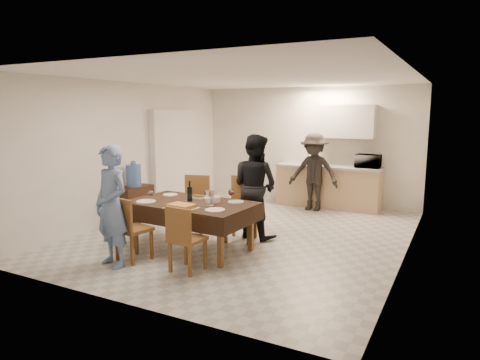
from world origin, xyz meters
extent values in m
cube|color=#B7B7B2|center=(0.00, 0.00, 0.00)|extent=(5.00, 6.00, 0.02)
cube|color=white|center=(0.00, 0.00, 2.60)|extent=(5.00, 6.00, 0.02)
cube|color=beige|center=(0.00, 3.00, 1.30)|extent=(5.00, 0.02, 2.60)
cube|color=beige|center=(0.00, -3.00, 1.30)|extent=(5.00, 0.02, 2.60)
cube|color=beige|center=(-2.50, 0.00, 1.30)|extent=(0.02, 6.00, 2.60)
cube|color=beige|center=(2.50, 0.00, 1.30)|extent=(0.02, 6.00, 2.60)
cube|color=beige|center=(-2.42, 1.20, 1.05)|extent=(0.15, 1.40, 2.10)
cube|color=tan|center=(0.60, 2.68, 0.43)|extent=(2.20, 0.60, 0.86)
cube|color=#999994|center=(0.60, 2.68, 0.89)|extent=(2.24, 0.64, 0.05)
cube|color=silver|center=(0.90, 2.82, 1.85)|extent=(1.20, 0.34, 0.70)
cube|color=black|center=(-0.40, -1.12, 0.71)|extent=(1.93, 1.20, 0.04)
cube|color=brown|center=(-0.40, -1.12, 0.35)|extent=(0.07, 0.07, 0.69)
cube|color=brown|center=(-0.85, -1.87, 0.44)|extent=(0.48, 0.48, 0.05)
cube|color=brown|center=(-0.85, -2.06, 0.69)|extent=(0.41, 0.12, 0.44)
cube|color=brown|center=(0.05, -1.87, 0.43)|extent=(0.42, 0.42, 0.05)
cube|color=brown|center=(0.05, -2.05, 0.66)|extent=(0.40, 0.07, 0.43)
cube|color=brown|center=(-0.85, -0.37, 0.47)|extent=(0.54, 0.54, 0.05)
cube|color=brown|center=(-0.85, -0.58, 0.74)|extent=(0.44, 0.16, 0.47)
cube|color=brown|center=(0.05, -0.37, 0.50)|extent=(0.53, 0.53, 0.06)
cube|color=brown|center=(0.05, -0.59, 0.78)|extent=(0.47, 0.12, 0.50)
cube|color=black|center=(-2.28, -0.23, 0.34)|extent=(0.36, 0.73, 0.67)
cylinder|color=#4871BA|center=(-2.28, -0.23, 0.88)|extent=(0.27, 0.27, 0.41)
cylinder|color=white|center=(-0.05, -1.17, 0.83)|extent=(0.14, 0.14, 0.21)
cube|color=#C78B3A|center=(-0.30, -1.50, 0.76)|extent=(0.46, 0.36, 0.05)
cylinder|color=silver|center=(-0.10, -0.94, 0.77)|extent=(0.19, 0.19, 0.07)
cylinder|color=silver|center=(-0.45, -0.84, 0.75)|extent=(0.19, 0.19, 0.03)
cylinder|color=silver|center=(-1.00, -1.42, 0.74)|extent=(0.29, 0.29, 0.02)
cylinder|color=silver|center=(0.20, -1.42, 0.74)|extent=(0.28, 0.28, 0.02)
cylinder|color=silver|center=(-1.00, -0.82, 0.74)|extent=(0.23, 0.23, 0.01)
cylinder|color=silver|center=(0.20, -0.82, 0.74)|extent=(0.24, 0.24, 0.01)
imported|color=silver|center=(1.42, 2.68, 1.05)|extent=(0.49, 0.33, 0.27)
imported|color=#5E7AA9|center=(-0.95, -2.17, 0.82)|extent=(0.67, 0.52, 1.64)
imported|color=black|center=(0.15, -0.07, 0.85)|extent=(0.94, 0.80, 1.70)
imported|color=black|center=(0.41, 2.23, 0.81)|extent=(1.05, 0.60, 1.62)
camera|label=1|loc=(3.13, -6.29, 2.07)|focal=32.00mm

